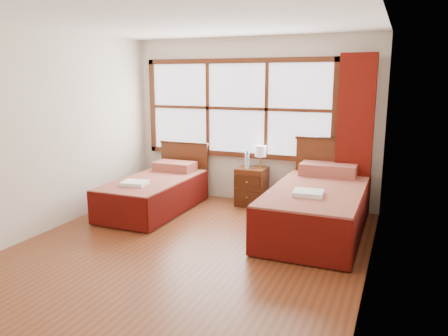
% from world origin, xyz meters
% --- Properties ---
extents(floor, '(4.50, 4.50, 0.00)m').
position_xyz_m(floor, '(0.00, 0.00, 0.00)').
color(floor, brown).
rests_on(floor, ground).
extents(ceiling, '(4.50, 4.50, 0.00)m').
position_xyz_m(ceiling, '(0.00, 0.00, 2.60)').
color(ceiling, white).
rests_on(ceiling, wall_back).
extents(wall_back, '(4.00, 0.00, 4.00)m').
position_xyz_m(wall_back, '(0.00, 2.25, 1.30)').
color(wall_back, silver).
rests_on(wall_back, floor).
extents(wall_left, '(0.00, 4.50, 4.50)m').
position_xyz_m(wall_left, '(-2.00, 0.00, 1.30)').
color(wall_left, silver).
rests_on(wall_left, floor).
extents(wall_right, '(0.00, 4.50, 4.50)m').
position_xyz_m(wall_right, '(2.00, 0.00, 1.30)').
color(wall_right, silver).
rests_on(wall_right, floor).
extents(window, '(3.16, 0.06, 1.56)m').
position_xyz_m(window, '(-0.25, 2.21, 1.50)').
color(window, white).
rests_on(window, wall_back).
extents(curtain, '(0.50, 0.16, 2.30)m').
position_xyz_m(curtain, '(1.60, 2.11, 1.17)').
color(curtain, '#65110A').
rests_on(curtain, wall_back).
extents(bed_left, '(0.96, 1.98, 0.93)m').
position_xyz_m(bed_left, '(-1.17, 1.20, 0.28)').
color(bed_left, '#3A1C0C').
rests_on(bed_left, floor).
extents(bed_right, '(1.15, 2.23, 1.12)m').
position_xyz_m(bed_right, '(1.28, 1.20, 0.34)').
color(bed_right, '#3A1C0C').
rests_on(bed_right, floor).
extents(nightstand, '(0.45, 0.45, 0.60)m').
position_xyz_m(nightstand, '(0.09, 1.99, 0.30)').
color(nightstand, '#532612').
rests_on(nightstand, floor).
extents(towels_left, '(0.38, 0.35, 0.05)m').
position_xyz_m(towels_left, '(-1.22, 0.72, 0.52)').
color(towels_left, white).
rests_on(towels_left, bed_left).
extents(towels_right, '(0.37, 0.33, 0.05)m').
position_xyz_m(towels_right, '(1.24, 0.72, 0.63)').
color(towels_right, white).
rests_on(towels_right, bed_right).
extents(lamp, '(0.18, 0.18, 0.34)m').
position_xyz_m(lamp, '(0.20, 2.11, 0.84)').
color(lamp, '#BA853B').
rests_on(lamp, nightstand).
extents(bottle_near, '(0.07, 0.07, 0.25)m').
position_xyz_m(bottle_near, '(0.04, 1.93, 0.71)').
color(bottle_near, silver).
rests_on(bottle_near, nightstand).
extents(bottle_far, '(0.07, 0.07, 0.27)m').
position_xyz_m(bottle_far, '(0.02, 1.97, 0.72)').
color(bottle_far, silver).
rests_on(bottle_far, nightstand).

